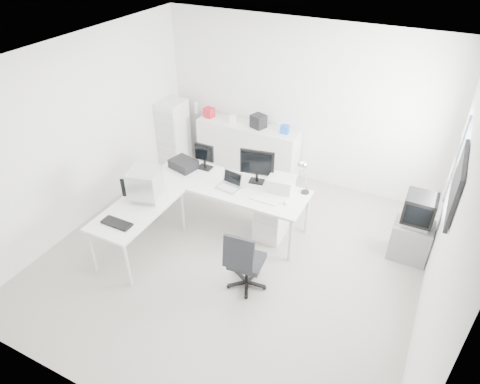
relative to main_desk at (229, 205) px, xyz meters
The scene contains 30 objects.
floor 0.85m from the main_desk, 56.96° to the right, with size 5.00×5.00×0.01m, color beige.
ceiling 2.54m from the main_desk, 56.96° to the right, with size 5.00×5.00×0.01m, color white.
back_wall 2.16m from the main_desk, 77.39° to the left, with size 5.00×0.02×2.80m, color white.
left_wall 2.41m from the main_desk, 162.94° to the right, with size 0.02×5.00×2.80m, color white.
right_wall 3.16m from the main_desk, 12.37° to the right, with size 0.02×5.00×2.80m, color white.
window 3.19m from the main_desk, 10.95° to the left, with size 0.02×1.20×1.10m, color white, non-canonical shape.
wall_picture 3.31m from the main_desk, 10.59° to the right, with size 0.04×0.90×0.60m, color black, non-canonical shape.
main_desk is the anchor object (origin of this frame).
side_desk 1.39m from the main_desk, 127.69° to the right, with size 0.70×1.40×0.75m, color silver, non-canonical shape.
drawer_pedestal 0.71m from the main_desk, ahead, with size 0.40×0.50×0.60m, color silver.
inkjet_printer 0.96m from the main_desk, behind, with size 0.40×0.31×0.14m, color black.
lcd_monitor_small 0.84m from the main_desk, 155.56° to the left, with size 0.32×0.19×0.41m, color black, non-canonical shape.
lcd_monitor_large 0.77m from the main_desk, 35.54° to the left, with size 0.51×0.20×0.53m, color black, non-canonical shape.
laptop 0.51m from the main_desk, 63.43° to the right, with size 0.37×0.38×0.24m, color #B7B7BA, non-canonical shape.
white_keyboard 0.77m from the main_desk, 12.99° to the right, with size 0.41×0.13×0.02m, color silver.
white_mouse 1.04m from the main_desk, ahead, with size 0.06×0.06×0.06m, color silver.
laser_printer 0.92m from the main_desk, 16.35° to the left, with size 0.37×0.31×0.21m, color silver.
desk_lamp 1.28m from the main_desk, 15.26° to the left, with size 0.14×0.14×0.43m, color silver, non-canonical shape.
crt_monitor 1.34m from the main_desk, 135.00° to the right, with size 0.38×0.38×0.44m, color #B7B7BA, non-canonical shape.
black_keyboard 1.77m from the main_desk, 119.54° to the right, with size 0.42×0.17×0.03m, color black.
office_chair 1.33m from the main_desk, 51.91° to the right, with size 0.54×0.54×0.93m, color #242528, non-canonical shape.
tv_cabinet 2.68m from the main_desk, 10.67° to the left, with size 0.53×0.43×0.58m, color slate.
crt_tv 2.72m from the main_desk, 10.67° to the left, with size 0.50×0.48×0.45m, color black, non-canonical shape.
sideboard 1.66m from the main_desk, 105.63° to the left, with size 1.89×0.47×0.94m, color silver.
clutter_box_a 2.13m from the main_desk, 127.94° to the left, with size 0.17×0.16×0.17m, color red.
clutter_box_b 1.88m from the main_desk, 115.04° to the left, with size 0.13×0.11×0.13m, color silver.
clutter_box_c 1.76m from the main_desk, 98.80° to the left, with size 0.23×0.21×0.23m, color black.
clutter_box_d 1.74m from the main_desk, 81.04° to the left, with size 0.14×0.12×0.14m, color #1959B4.
clutter_bottle 2.36m from the main_desk, 133.33° to the left, with size 0.07×0.07×0.22m, color silver.
filing_cabinet 2.28m from the main_desk, 145.24° to the left, with size 0.44×0.52×1.25m, color silver.
Camera 1 is at (2.14, -4.06, 4.22)m, focal length 32.00 mm.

